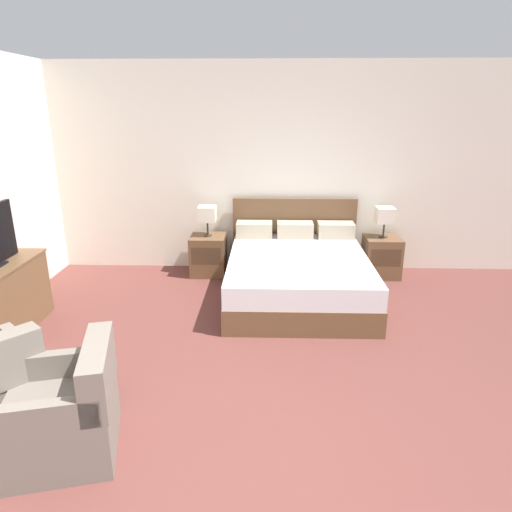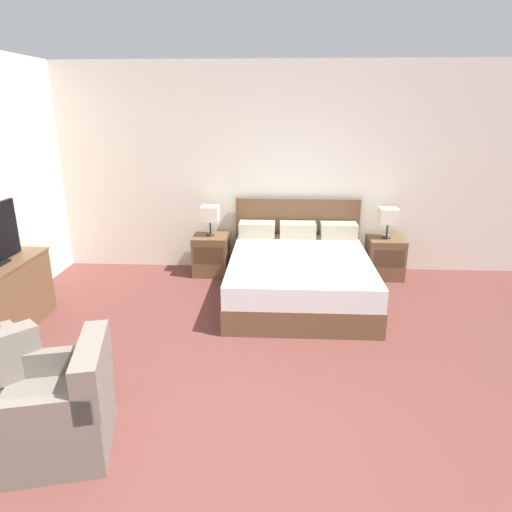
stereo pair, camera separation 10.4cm
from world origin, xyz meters
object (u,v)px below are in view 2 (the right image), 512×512
Objects in this scene: bed at (299,273)px; table_lamp_right at (388,216)px; armchair_companion at (62,411)px; table_lamp_left at (210,214)px; dresser at (5,295)px; nightstand_left at (211,254)px; nightstand_right at (385,257)px.

bed is 1.49m from table_lamp_right.
table_lamp_left is at bearing 81.92° from armchair_companion.
dresser is at bearing 129.10° from armchair_companion.
table_lamp_left is 1.00× the size of table_lamp_right.
armchair_companion is (-0.49, -3.43, 0.02)m from nightstand_left.
armchair_companion reaches higher than nightstand_right.
dresser is (-4.19, -1.77, -0.46)m from table_lamp_right.
bed reaches higher than table_lamp_left.
table_lamp_right reaches higher than nightstand_left.
dresser is at bearing -136.20° from table_lamp_left.
bed is at bearing -31.89° from table_lamp_left.
table_lamp_left reaches higher than armchair_companion.
table_lamp_right reaches higher than nightstand_right.
nightstand_left is 1.33× the size of table_lamp_left.
bed is at bearing -148.16° from nightstand_right.
nightstand_right is 1.33× the size of table_lamp_left.
bed is 3.88× the size of nightstand_left.
table_lamp_right is at bearing 31.89° from bed.
table_lamp_right is (1.17, 0.73, 0.55)m from bed.
table_lamp_right is at bearing 90.00° from nightstand_right.
table_lamp_left reaches higher than dresser.
bed is at bearing 58.42° from armchair_companion.
nightstand_right is 1.33× the size of table_lamp_right.
table_lamp_right is (2.35, 0.00, 0.00)m from table_lamp_left.
nightstand_left is 0.65× the size of armchair_companion.
table_lamp_left is 2.35m from table_lamp_right.
table_lamp_left is (0.00, 0.00, 0.56)m from nightstand_left.
armchair_companion is (-2.84, -3.43, 0.02)m from nightstand_right.
dresser is at bearing -161.04° from bed.
nightstand_left is at bearing 43.78° from dresser.
nightstand_left is 1.00× the size of nightstand_right.
dresser is at bearing -136.22° from nightstand_left.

